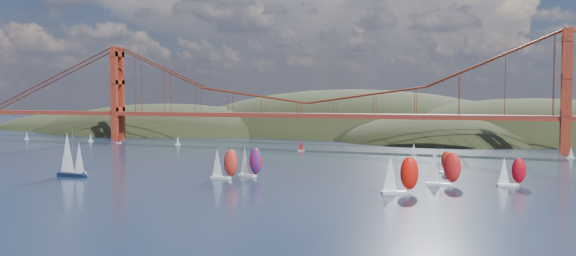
{
  "coord_description": "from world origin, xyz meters",
  "views": [
    {
      "loc": [
        96.58,
        -93.54,
        24.22
      ],
      "look_at": [
        24.36,
        90.0,
        13.97
      ],
      "focal_mm": 35.0,
      "sensor_mm": 36.0,
      "label": 1
    }
  ],
  "objects_px": {
    "sloop_navy": "(71,155)",
    "racer_4": "(511,171)",
    "racer_0": "(224,163)",
    "racer_1": "(399,174)",
    "racer_rwb": "(250,161)",
    "racer_3": "(441,161)",
    "racer_2": "(443,168)"
  },
  "relations": [
    {
      "from": "sloop_navy",
      "to": "racer_4",
      "type": "bearing_deg",
      "value": 12.92
    },
    {
      "from": "sloop_navy",
      "to": "racer_0",
      "type": "relative_size",
      "value": 1.46
    },
    {
      "from": "racer_1",
      "to": "racer_rwb",
      "type": "distance_m",
      "value": 50.97
    },
    {
      "from": "racer_0",
      "to": "racer_3",
      "type": "distance_m",
      "value": 70.3
    },
    {
      "from": "racer_0",
      "to": "racer_rwb",
      "type": "height_order",
      "value": "racer_0"
    },
    {
      "from": "racer_1",
      "to": "racer_3",
      "type": "xyz_separation_m",
      "value": [
        5.32,
        44.63,
        -1.08
      ]
    },
    {
      "from": "sloop_navy",
      "to": "racer_1",
      "type": "distance_m",
      "value": 101.26
    },
    {
      "from": "racer_0",
      "to": "sloop_navy",
      "type": "bearing_deg",
      "value": -162.51
    },
    {
      "from": "racer_4",
      "to": "racer_1",
      "type": "bearing_deg",
      "value": -157.53
    },
    {
      "from": "sloop_navy",
      "to": "racer_3",
      "type": "distance_m",
      "value": 117.57
    },
    {
      "from": "racer_0",
      "to": "racer_1",
      "type": "xyz_separation_m",
      "value": [
        54.04,
        -6.97,
        0.24
      ]
    },
    {
      "from": "sloop_navy",
      "to": "racer_rwb",
      "type": "height_order",
      "value": "sloop_navy"
    },
    {
      "from": "racer_4",
      "to": "sloop_navy",
      "type": "bearing_deg",
      "value": 173.28
    },
    {
      "from": "racer_1",
      "to": "racer_rwb",
      "type": "bearing_deg",
      "value": 138.04
    },
    {
      "from": "sloop_navy",
      "to": "racer_2",
      "type": "xyz_separation_m",
      "value": [
        109.87,
        23.03,
        -1.58
      ]
    },
    {
      "from": "racer_2",
      "to": "racer_4",
      "type": "xyz_separation_m",
      "value": [
        17.73,
        6.17,
        -0.88
      ]
    },
    {
      "from": "racer_0",
      "to": "racer_rwb",
      "type": "xyz_separation_m",
      "value": [
        5.17,
        7.48,
        -0.03
      ]
    },
    {
      "from": "racer_1",
      "to": "racer_4",
      "type": "distance_m",
      "value": 35.71
    },
    {
      "from": "racer_3",
      "to": "racer_rwb",
      "type": "relative_size",
      "value": 0.83
    },
    {
      "from": "racer_2",
      "to": "sloop_navy",
      "type": "bearing_deg",
      "value": -172.51
    },
    {
      "from": "racer_3",
      "to": "sloop_navy",
      "type": "bearing_deg",
      "value": -142.39
    },
    {
      "from": "racer_2",
      "to": "racer_4",
      "type": "bearing_deg",
      "value": 14.84
    },
    {
      "from": "racer_2",
      "to": "racer_rwb",
      "type": "relative_size",
      "value": 1.05
    },
    {
      "from": "sloop_navy",
      "to": "racer_3",
      "type": "relative_size",
      "value": 1.77
    },
    {
      "from": "racer_3",
      "to": "racer_rwb",
      "type": "height_order",
      "value": "racer_rwb"
    },
    {
      "from": "racer_0",
      "to": "racer_rwb",
      "type": "bearing_deg",
      "value": 58.25
    },
    {
      "from": "racer_rwb",
      "to": "racer_1",
      "type": "bearing_deg",
      "value": 2.5
    },
    {
      "from": "racer_1",
      "to": "racer_4",
      "type": "xyz_separation_m",
      "value": [
        26.49,
        23.92,
        -0.89
      ]
    },
    {
      "from": "racer_0",
      "to": "racer_3",
      "type": "bearing_deg",
      "value": 35.29
    },
    {
      "from": "racer_0",
      "to": "racer_4",
      "type": "distance_m",
      "value": 82.3
    },
    {
      "from": "racer_0",
      "to": "racer_2",
      "type": "xyz_separation_m",
      "value": [
        62.81,
        10.78,
        0.22
      ]
    },
    {
      "from": "racer_4",
      "to": "racer_rwb",
      "type": "distance_m",
      "value": 75.96
    }
  ]
}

